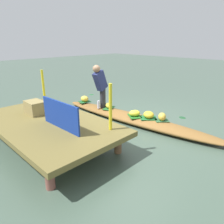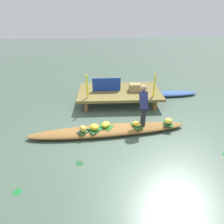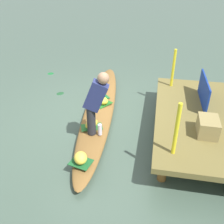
{
  "view_description": "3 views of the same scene",
  "coord_description": "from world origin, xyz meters",
  "px_view_note": "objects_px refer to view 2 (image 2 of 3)",
  "views": [
    {
      "loc": [
        -3.21,
        4.04,
        2.07
      ],
      "look_at": [
        0.46,
        0.33,
        0.26
      ],
      "focal_mm": 33.75,
      "sensor_mm": 36.0,
      "label": 1
    },
    {
      "loc": [
        -0.11,
        -4.65,
        3.36
      ],
      "look_at": [
        0.13,
        0.34,
        0.55
      ],
      "focal_mm": 29.83,
      "sensor_mm": 36.0,
      "label": 2
    },
    {
      "loc": [
        4.77,
        1.18,
        3.01
      ],
      "look_at": [
        0.41,
        0.36,
        0.31
      ],
      "focal_mm": 40.62,
      "sensor_mm": 36.0,
      "label": 3
    }
  ],
  "objects_px": {
    "banana_bunch_0": "(168,121)",
    "vendor_person": "(143,103)",
    "vendor_boat": "(108,130)",
    "banana_bunch_1": "(83,129)",
    "banana_bunch_3": "(137,124)",
    "moored_boat": "(167,94)",
    "water_bottle": "(142,119)",
    "banana_bunch_2": "(106,124)",
    "banana_bunch_4": "(94,127)",
    "market_banner": "(107,85)",
    "produce_crate": "(135,87)"
  },
  "relations": [
    {
      "from": "vendor_boat",
      "to": "water_bottle",
      "type": "bearing_deg",
      "value": 8.21
    },
    {
      "from": "banana_bunch_2",
      "to": "vendor_person",
      "type": "bearing_deg",
      "value": 7.14
    },
    {
      "from": "vendor_boat",
      "to": "water_bottle",
      "type": "distance_m",
      "value": 1.12
    },
    {
      "from": "moored_boat",
      "to": "banana_bunch_3",
      "type": "distance_m",
      "value": 3.16
    },
    {
      "from": "banana_bunch_1",
      "to": "banana_bunch_4",
      "type": "relative_size",
      "value": 0.8
    },
    {
      "from": "banana_bunch_1",
      "to": "vendor_person",
      "type": "relative_size",
      "value": 0.18
    },
    {
      "from": "vendor_person",
      "to": "water_bottle",
      "type": "relative_size",
      "value": 5.58
    },
    {
      "from": "banana_bunch_2",
      "to": "banana_bunch_3",
      "type": "relative_size",
      "value": 0.96
    },
    {
      "from": "banana_bunch_0",
      "to": "produce_crate",
      "type": "relative_size",
      "value": 0.56
    },
    {
      "from": "banana_bunch_1",
      "to": "water_bottle",
      "type": "bearing_deg",
      "value": 13.36
    },
    {
      "from": "vendor_boat",
      "to": "banana_bunch_1",
      "type": "relative_size",
      "value": 21.33
    },
    {
      "from": "banana_bunch_3",
      "to": "banana_bunch_4",
      "type": "height_order",
      "value": "banana_bunch_4"
    },
    {
      "from": "vendor_person",
      "to": "water_bottle",
      "type": "height_order",
      "value": "vendor_person"
    },
    {
      "from": "vendor_boat",
      "to": "vendor_person",
      "type": "bearing_deg",
      "value": 5.0
    },
    {
      "from": "banana_bunch_3",
      "to": "vendor_person",
      "type": "relative_size",
      "value": 0.24
    },
    {
      "from": "banana_bunch_3",
      "to": "moored_boat",
      "type": "bearing_deg",
      "value": 55.77
    },
    {
      "from": "vendor_person",
      "to": "produce_crate",
      "type": "height_order",
      "value": "vendor_person"
    },
    {
      "from": "banana_bunch_1",
      "to": "water_bottle",
      "type": "relative_size",
      "value": 1.02
    },
    {
      "from": "market_banner",
      "to": "banana_bunch_4",
      "type": "bearing_deg",
      "value": -101.59
    },
    {
      "from": "banana_bunch_0",
      "to": "banana_bunch_4",
      "type": "relative_size",
      "value": 0.87
    },
    {
      "from": "banana_bunch_0",
      "to": "water_bottle",
      "type": "xyz_separation_m",
      "value": [
        -0.8,
        0.13,
        0.01
      ]
    },
    {
      "from": "moored_boat",
      "to": "produce_crate",
      "type": "height_order",
      "value": "produce_crate"
    },
    {
      "from": "banana_bunch_1",
      "to": "produce_crate",
      "type": "bearing_deg",
      "value": 50.9
    },
    {
      "from": "produce_crate",
      "to": "banana_bunch_2",
      "type": "bearing_deg",
      "value": -119.96
    },
    {
      "from": "banana_bunch_0",
      "to": "vendor_person",
      "type": "xyz_separation_m",
      "value": [
        -0.82,
        0.06,
        0.6
      ]
    },
    {
      "from": "water_bottle",
      "to": "banana_bunch_1",
      "type": "bearing_deg",
      "value": -166.64
    },
    {
      "from": "banana_bunch_1",
      "to": "moored_boat",
      "type": "bearing_deg",
      "value": 39.9
    },
    {
      "from": "banana_bunch_2",
      "to": "water_bottle",
      "type": "bearing_deg",
      "value": 10.25
    },
    {
      "from": "banana_bunch_0",
      "to": "water_bottle",
      "type": "height_order",
      "value": "water_bottle"
    },
    {
      "from": "market_banner",
      "to": "vendor_boat",
      "type": "bearing_deg",
      "value": -91.13
    },
    {
      "from": "banana_bunch_2",
      "to": "banana_bunch_1",
      "type": "bearing_deg",
      "value": -161.5
    },
    {
      "from": "banana_bunch_3",
      "to": "vendor_boat",
      "type": "bearing_deg",
      "value": -176.96
    },
    {
      "from": "banana_bunch_4",
      "to": "banana_bunch_2",
      "type": "bearing_deg",
      "value": 21.86
    },
    {
      "from": "banana_bunch_3",
      "to": "market_banner",
      "type": "xyz_separation_m",
      "value": [
        -0.86,
        2.09,
        0.47
      ]
    },
    {
      "from": "vendor_person",
      "to": "produce_crate",
      "type": "xyz_separation_m",
      "value": [
        0.06,
        1.91,
        -0.26
      ]
    },
    {
      "from": "banana_bunch_2",
      "to": "vendor_person",
      "type": "relative_size",
      "value": 0.23
    },
    {
      "from": "banana_bunch_3",
      "to": "banana_bunch_0",
      "type": "bearing_deg",
      "value": 4.59
    },
    {
      "from": "moored_boat",
      "to": "vendor_person",
      "type": "xyz_separation_m",
      "value": [
        -1.59,
        -2.46,
        0.81
      ]
    },
    {
      "from": "moored_boat",
      "to": "banana_bunch_4",
      "type": "bearing_deg",
      "value": -139.71
    },
    {
      "from": "banana_bunch_1",
      "to": "banana_bunch_0",
      "type": "bearing_deg",
      "value": 6.53
    },
    {
      "from": "banana_bunch_1",
      "to": "vendor_person",
      "type": "height_order",
      "value": "vendor_person"
    },
    {
      "from": "banana_bunch_1",
      "to": "banana_bunch_3",
      "type": "bearing_deg",
      "value": 7.73
    },
    {
      "from": "banana_bunch_1",
      "to": "banana_bunch_2",
      "type": "height_order",
      "value": "banana_bunch_1"
    },
    {
      "from": "banana_bunch_2",
      "to": "banana_bunch_4",
      "type": "distance_m",
      "value": 0.36
    },
    {
      "from": "banana_bunch_0",
      "to": "vendor_person",
      "type": "relative_size",
      "value": 0.2
    },
    {
      "from": "banana_bunch_0",
      "to": "market_banner",
      "type": "bearing_deg",
      "value": 132.75
    },
    {
      "from": "market_banner",
      "to": "produce_crate",
      "type": "height_order",
      "value": "market_banner"
    },
    {
      "from": "banana_bunch_0",
      "to": "water_bottle",
      "type": "relative_size",
      "value": 1.11
    },
    {
      "from": "vendor_boat",
      "to": "banana_bunch_4",
      "type": "bearing_deg",
      "value": -173.69
    },
    {
      "from": "banana_bunch_3",
      "to": "produce_crate",
      "type": "xyz_separation_m",
      "value": [
        0.24,
        2.05,
        0.36
      ]
    }
  ]
}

